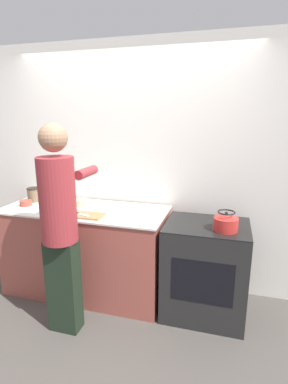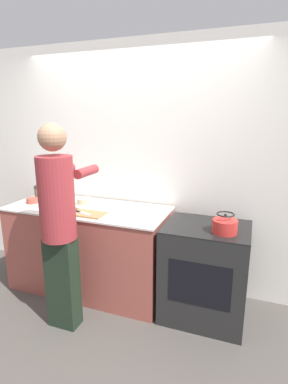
{
  "view_description": "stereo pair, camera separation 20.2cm",
  "coord_description": "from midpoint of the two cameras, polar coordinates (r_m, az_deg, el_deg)",
  "views": [
    {
      "loc": [
        1.0,
        -2.29,
        1.85
      ],
      "look_at": [
        0.27,
        0.24,
        1.17
      ],
      "focal_mm": 28.0,
      "sensor_mm": 36.0,
      "label": 1
    },
    {
      "loc": [
        1.19,
        -2.23,
        1.85
      ],
      "look_at": [
        0.27,
        0.24,
        1.17
      ],
      "focal_mm": 28.0,
      "sensor_mm": 36.0,
      "label": 2
    }
  ],
  "objects": [
    {
      "name": "canister_jar",
      "position": [
        3.56,
        -17.56,
        -0.11
      ],
      "size": [
        0.14,
        0.14,
        0.15
      ],
      "color": "#756047",
      "rests_on": "counter"
    },
    {
      "name": "wall_back",
      "position": [
        3.26,
        0.39,
        4.66
      ],
      "size": [
        8.0,
        0.05,
        2.6
      ],
      "color": "white",
      "rests_on": "ground_plane"
    },
    {
      "name": "counter",
      "position": [
        3.31,
        -8.64,
        -10.61
      ],
      "size": [
        1.69,
        0.71,
        0.92
      ],
      "color": "#9E4C42",
      "rests_on": "ground_plane"
    },
    {
      "name": "bowl_prep",
      "position": [
        3.27,
        -9.53,
        -1.71
      ],
      "size": [
        0.16,
        0.16,
        0.06
      ],
      "color": "#C6B789",
      "rests_on": "counter"
    },
    {
      "name": "knife",
      "position": [
        2.92,
        -9.88,
        -3.88
      ],
      "size": [
        0.21,
        0.1,
        0.01
      ],
      "rotation": [
        0.0,
        0.0,
        -0.32
      ],
      "color": "silver",
      "rests_on": "cutting_board"
    },
    {
      "name": "person",
      "position": [
        2.59,
        -13.75,
        -5.27
      ],
      "size": [
        0.33,
        0.57,
        1.8
      ],
      "color": "black",
      "rests_on": "ground_plane"
    },
    {
      "name": "bowl_mixing",
      "position": [
        3.44,
        -18.97,
        -1.57
      ],
      "size": [
        0.12,
        0.12,
        0.06
      ],
      "color": "#9E4738",
      "rests_on": "counter"
    },
    {
      "name": "cutting_board",
      "position": [
        2.93,
        -9.24,
        -4.08
      ],
      "size": [
        0.39,
        0.2,
        0.02
      ],
      "color": "#A87A4C",
      "rests_on": "counter"
    },
    {
      "name": "oven",
      "position": [
        2.93,
        13.49,
        -14.62
      ],
      "size": [
        0.75,
        0.6,
        0.9
      ],
      "color": "black",
      "rests_on": "ground_plane"
    },
    {
      "name": "ground_plane",
      "position": [
        3.12,
        -4.76,
        -22.03
      ],
      "size": [
        12.0,
        12.0,
        0.0
      ],
      "primitive_type": "plane",
      "color": "#4C4742"
    },
    {
      "name": "kettle",
      "position": [
        2.61,
        17.32,
        -5.99
      ],
      "size": [
        0.21,
        0.21,
        0.17
      ],
      "color": "red",
      "rests_on": "oven"
    }
  ]
}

